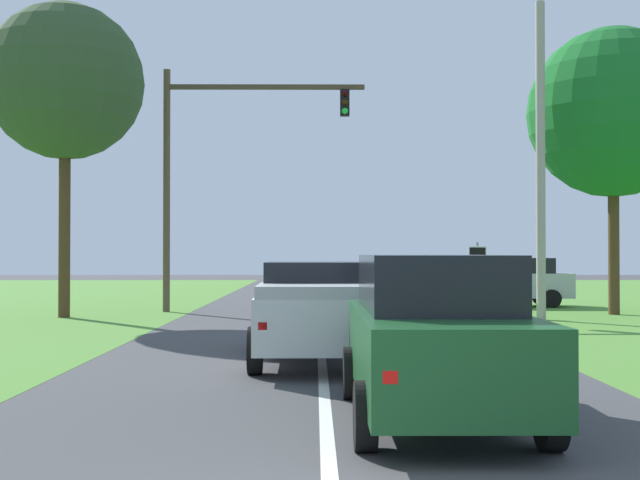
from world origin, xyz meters
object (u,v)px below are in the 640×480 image
object	(u,v)px
traffic_light	(215,154)
keep_moving_sign	(477,268)
crossing_suv_far	(510,281)
extra_tree_1	(65,82)
pickup_truck_lead	(313,310)
red_suv_near	(435,334)
oak_tree_right	(613,113)
utility_pole_right	(541,160)

from	to	relation	value
traffic_light	keep_moving_sign	size ratio (longest dim) A/B	3.52
keep_moving_sign	crossing_suv_far	size ratio (longest dim) A/B	0.51
extra_tree_1	keep_moving_sign	bearing A→B (deg)	3.29
pickup_truck_lead	keep_moving_sign	world-z (taller)	keep_moving_sign
red_suv_near	keep_moving_sign	size ratio (longest dim) A/B	2.10
pickup_truck_lead	oak_tree_right	xyz separation A→B (m)	(9.85, 12.02, 5.66)
red_suv_near	crossing_suv_far	xyz separation A→B (m)	(5.93, 21.73, -0.08)
traffic_light	oak_tree_right	size ratio (longest dim) A/B	0.88
red_suv_near	crossing_suv_far	world-z (taller)	red_suv_near
oak_tree_right	utility_pole_right	distance (m)	4.14
traffic_light	utility_pole_right	xyz separation A→B (m)	(10.25, -3.59, -0.60)
traffic_light	utility_pole_right	size ratio (longest dim) A/B	0.87
extra_tree_1	oak_tree_right	bearing A→B (deg)	3.71
red_suv_near	utility_pole_right	size ratio (longest dim) A/B	0.52
pickup_truck_lead	extra_tree_1	world-z (taller)	extra_tree_1
red_suv_near	keep_moving_sign	bearing A→B (deg)	77.42
oak_tree_right	utility_pole_right	xyz separation A→B (m)	(-2.99, -2.23, -1.81)
red_suv_near	traffic_light	bearing A→B (deg)	104.57
pickup_truck_lead	oak_tree_right	distance (m)	16.54
utility_pole_right	oak_tree_right	bearing A→B (deg)	36.63
crossing_suv_far	extra_tree_1	xyz separation A→B (m)	(-15.24, -5.45, 6.43)
crossing_suv_far	red_suv_near	bearing A→B (deg)	-105.25
utility_pole_right	extra_tree_1	distance (m)	14.94
keep_moving_sign	extra_tree_1	xyz separation A→B (m)	(-13.11, -0.75, 5.87)
traffic_light	oak_tree_right	bearing A→B (deg)	-5.88
red_suv_near	extra_tree_1	distance (m)	19.80
traffic_light	utility_pole_right	bearing A→B (deg)	-19.29
utility_pole_right	traffic_light	bearing A→B (deg)	160.71
pickup_truck_lead	crossing_suv_far	distance (m)	17.93
pickup_truck_lead	utility_pole_right	bearing A→B (deg)	55.04
extra_tree_1	utility_pole_right	bearing A→B (deg)	-4.20
red_suv_near	oak_tree_right	bearing A→B (deg)	64.37
keep_moving_sign	utility_pole_right	xyz separation A→B (m)	(1.57, -1.83, 3.30)
keep_moving_sign	utility_pole_right	bearing A→B (deg)	-49.46
pickup_truck_lead	keep_moving_sign	bearing A→B (deg)	65.57
oak_tree_right	keep_moving_sign	bearing A→B (deg)	-175.09
oak_tree_right	extra_tree_1	size ratio (longest dim) A/B	0.95
crossing_suv_far	extra_tree_1	distance (m)	17.42
crossing_suv_far	oak_tree_right	bearing A→B (deg)	-60.47
pickup_truck_lead	extra_tree_1	size ratio (longest dim) A/B	0.56
pickup_truck_lead	crossing_suv_far	world-z (taller)	pickup_truck_lead
oak_tree_right	extra_tree_1	xyz separation A→B (m)	(-17.68, -1.15, 0.76)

